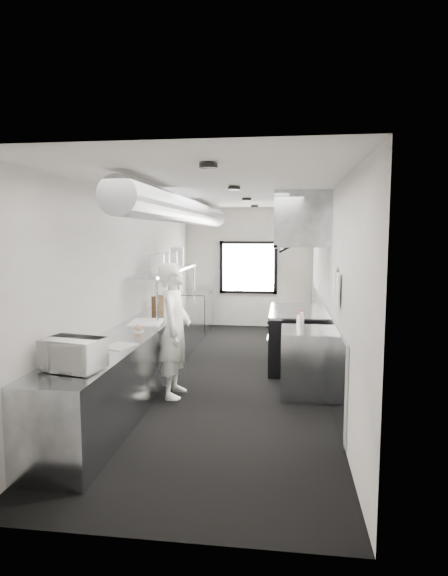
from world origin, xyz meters
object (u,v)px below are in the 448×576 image
(range, at_px, (295,338))
(deli_tub_b, at_px, (87,347))
(pass_shelf, at_px, (168,271))
(far_work_table, at_px, (194,312))
(plate_stack_a, at_px, (157,264))
(line_cook, at_px, (175,330))
(squeeze_bottle_a, at_px, (301,327))
(deli_tub_a, at_px, (81,350))
(cutting_board, at_px, (146,322))
(plate_stack_d, at_px, (177,257))
(small_plate, at_px, (138,332))
(knife_block, at_px, (158,303))
(squeeze_bottle_c, at_px, (300,322))
(bottle_station, at_px, (305,362))
(squeeze_bottle_e, at_px, (302,318))
(plate_stack_c, at_px, (172,260))
(exhaust_hood, at_px, (300,221))
(squeeze_bottle_d, at_px, (299,321))
(microwave, at_px, (73,354))
(prep_counter, at_px, (146,353))
(squeeze_bottle_b, at_px, (300,324))
(plate_stack_b, at_px, (163,262))

(range, xyz_separation_m, deli_tub_b, (-2.32, -2.94, 0.48))
(pass_shelf, height_order, far_work_table, pass_shelf)
(far_work_table, distance_m, plate_stack_a, 3.16)
(line_cook, xyz_separation_m, squeeze_bottle_a, (1.67, 0.01, 0.08))
(line_cook, bearing_deg, deli_tub_a, 152.47)
(cutting_board, bearing_deg, plate_stack_d, 91.31)
(deli_tub_b, relative_size, small_plate, 0.95)
(knife_block, relative_size, squeeze_bottle_c, 1.33)
(small_plate, distance_m, plate_stack_d, 3.05)
(bottle_station, bearing_deg, squeeze_bottle_e, 96.46)
(range, distance_m, squeeze_bottle_c, 1.45)
(plate_stack_a, height_order, squeeze_bottle_a, plate_stack_a)
(range, xyz_separation_m, plate_stack_c, (-2.21, 0.52, 1.25))
(plate_stack_a, bearing_deg, exhaust_hood, 9.82)
(pass_shelf, distance_m, far_work_table, 2.45)
(pass_shelf, relative_size, bottle_station, 3.33)
(exhaust_hood, relative_size, squeeze_bottle_d, 13.38)
(knife_block, bearing_deg, microwave, -74.91)
(range, relative_size, cutting_board, 2.71)
(deli_tub_a, bearing_deg, squeeze_bottle_a, 30.96)
(cutting_board, bearing_deg, exhaust_hood, 28.68)
(knife_block, xyz_separation_m, squeeze_bottle_a, (2.33, -1.53, -0.04))
(deli_tub_a, relative_size, plate_stack_c, 0.50)
(deli_tub_b, relative_size, plate_stack_a, 0.53)
(plate_stack_d, bearing_deg, line_cook, -77.90)
(prep_counter, height_order, squeeze_bottle_b, squeeze_bottle_b)
(plate_stack_a, relative_size, plate_stack_d, 0.78)
(knife_block, xyz_separation_m, squeeze_bottle_c, (2.33, -1.20, -0.03))
(cutting_board, height_order, plate_stack_b, plate_stack_b)
(plate_stack_a, bearing_deg, deli_tub_b, -92.10)
(deli_tub_a, xyz_separation_m, squeeze_bottle_b, (2.36, 1.54, 0.04))
(exhaust_hood, distance_m, deli_tub_b, 4.05)
(prep_counter, xyz_separation_m, squeeze_bottle_d, (2.21, -0.06, 0.53))
(bottle_station, bearing_deg, squeeze_bottle_b, -116.08)
(plate_stack_a, xyz_separation_m, plate_stack_b, (0.00, 0.38, 0.01))
(deli_tub_b, bearing_deg, microwave, -76.89)
(microwave, xyz_separation_m, cutting_board, (-0.01, 2.39, -0.14))
(bottle_station, distance_m, deli_tub_b, 2.92)
(plate_stack_b, height_order, squeeze_bottle_e, plate_stack_b)
(line_cook, xyz_separation_m, cutting_board, (-0.54, 0.47, 0.01))
(squeeze_bottle_d, bearing_deg, deli_tub_a, -141.90)
(exhaust_hood, relative_size, plate_stack_b, 7.23)
(range, bearing_deg, exhaust_hood, -0.00)
(squeeze_bottle_b, bearing_deg, plate_stack_d, 130.80)
(plate_stack_a, height_order, plate_stack_b, plate_stack_b)
(range, bearing_deg, squeeze_bottle_b, -88.65)
(pass_shelf, relative_size, deli_tub_b, 19.74)
(prep_counter, distance_m, range, 2.50)
(cutting_board, xyz_separation_m, knife_block, (-0.12, 1.07, 0.12))
(range, height_order, far_work_table, range)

